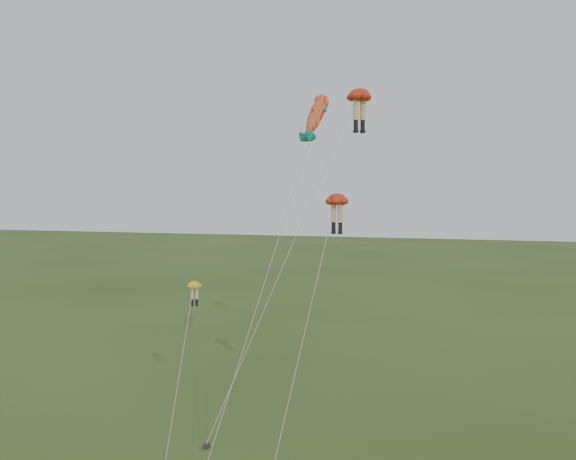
# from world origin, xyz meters

# --- Properties ---
(ground) EXTENTS (300.00, 300.00, 0.00)m
(ground) POSITION_xyz_m (0.00, 0.00, 0.00)
(ground) COLOR #2C4117
(ground) RESTS_ON ground
(legs_kite_red_high) EXTENTS (7.24, 13.25, 20.19)m
(legs_kite_red_high) POSITION_xyz_m (3.91, 12.07, 19.34)
(legs_kite_red_high) COLOR red
(legs_kite_red_high) RESTS_ON ground
(legs_kite_red_mid) EXTENTS (2.35, 8.57, 13.34)m
(legs_kite_red_mid) POSITION_xyz_m (4.17, 3.93, 12.59)
(legs_kite_red_mid) COLOR red
(legs_kite_red_mid) RESTS_ON ground
(legs_kite_yellow) EXTENTS (2.70, 8.67, 7.97)m
(legs_kite_yellow) POSITION_xyz_m (-4.87, 5.22, 7.21)
(legs_kite_yellow) COLOR yellow
(legs_kite_yellow) RESTS_ON ground
(fish_kite) EXTENTS (4.39, 9.31, 19.19)m
(fish_kite) POSITION_xyz_m (2.80, 4.93, 17.64)
(fish_kite) COLOR orange
(fish_kite) RESTS_ON ground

